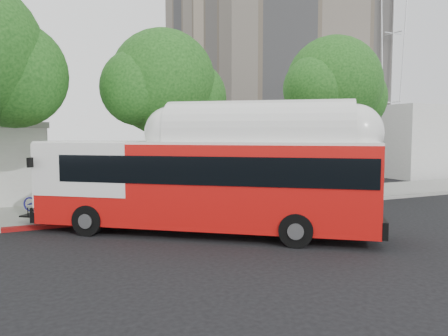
{
  "coord_description": "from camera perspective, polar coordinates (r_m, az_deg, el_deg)",
  "views": [
    {
      "loc": [
        -7.25,
        -14.22,
        3.71
      ],
      "look_at": [
        0.81,
        3.0,
        2.18
      ],
      "focal_mm": 35.0,
      "sensor_mm": 36.0,
      "label": 1
    }
  ],
  "objects": [
    {
      "name": "horizon_block",
      "position": [
        47.97,
        25.91,
        3.29
      ],
      "size": [
        20.0,
        12.0,
        6.0
      ],
      "primitive_type": "cube",
      "color": "silver",
      "rests_on": "ground"
    },
    {
      "name": "ground",
      "position": [
        16.39,
        1.9,
        -8.49
      ],
      "size": [
        120.0,
        120.0,
        0.0
      ],
      "primitive_type": "plane",
      "color": "black",
      "rests_on": "ground"
    },
    {
      "name": "red_curb_segment",
      "position": [
        18.96,
        -11.74,
        -6.54
      ],
      "size": [
        10.0,
        0.32,
        0.16
      ],
      "primitive_type": "cube",
      "color": "maroon",
      "rests_on": "ground"
    },
    {
      "name": "transit_bus",
      "position": [
        15.99,
        -2.46,
        -2.19
      ],
      "size": [
        11.81,
        9.85,
        3.9
      ],
      "rotation": [
        0.0,
        0.0,
        -0.66
      ],
      "color": "red",
      "rests_on": "ground"
    },
    {
      "name": "curb_strip",
      "position": [
        19.85,
        -3.24,
        -5.96
      ],
      "size": [
        60.0,
        0.3,
        0.15
      ],
      "primitive_type": "cube",
      "color": "gray",
      "rests_on": "ground"
    },
    {
      "name": "street_tree_mid",
      "position": [
        21.46,
        -6.99,
        10.43
      ],
      "size": [
        5.75,
        5.0,
        8.62
      ],
      "color": "#2D2116",
      "rests_on": "ground"
    },
    {
      "name": "apartment_tower",
      "position": [
        51.12,
        5.96,
        20.36
      ],
      "size": [
        18.0,
        18.0,
        37.0
      ],
      "color": "tan",
      "rests_on": "ground"
    },
    {
      "name": "sidewalk",
      "position": [
        22.25,
        -5.74,
        -4.83
      ],
      "size": [
        60.0,
        5.0,
        0.15
      ],
      "primitive_type": "cube",
      "color": "gray",
      "rests_on": "ground"
    },
    {
      "name": "street_tree_right",
      "position": [
        26.23,
        14.81,
        10.01
      ],
      "size": [
        6.21,
        5.4,
        9.18
      ],
      "color": "#2D2116",
      "rests_on": "ground"
    }
  ]
}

